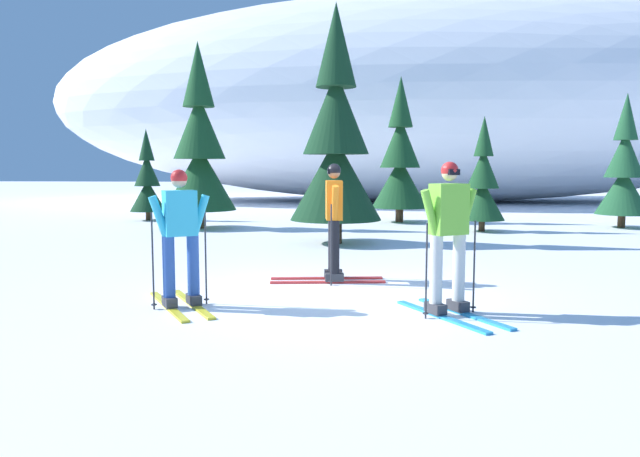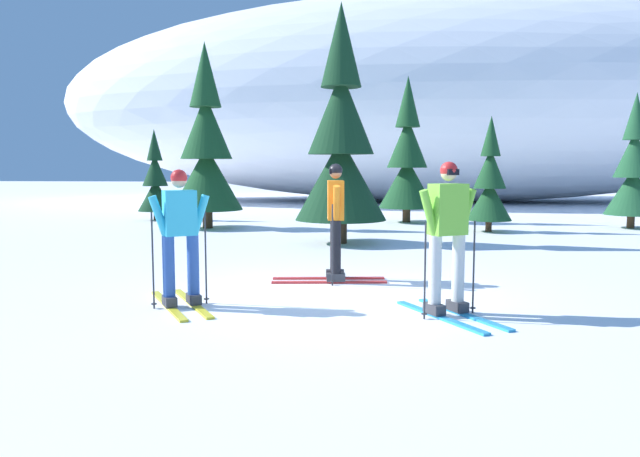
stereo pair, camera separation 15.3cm
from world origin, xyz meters
name	(u,v)px [view 1 (the left image)]	position (x,y,z in m)	size (l,w,h in m)	color
ground_plane	(340,295)	(0.00, 0.00, 0.00)	(120.00, 120.00, 0.00)	white
skier_cyan_jacket	(180,237)	(-1.95, -0.87, 0.89)	(1.26, 1.73, 1.73)	gold
skier_lime_jacket	(449,235)	(1.33, -0.97, 0.96)	(1.23, 1.66, 1.82)	#2893CC
skier_orange_jacket	(333,220)	(-0.15, 1.04, 0.95)	(1.79, 0.80, 1.81)	red
pine_tree_far_left	(147,182)	(-6.82, 11.16, 1.25)	(1.15, 1.15, 2.98)	#47301E
pine_tree_left	(200,151)	(-4.38, 8.74, 2.19)	(2.02, 2.02, 5.24)	#47301E
pine_tree_center_left	(336,144)	(-0.36, 5.67, 2.26)	(2.09, 2.09, 5.41)	#47301E
pine_tree_center_right	(400,162)	(1.37, 11.15, 1.91)	(1.76, 1.76, 4.56)	#47301E
pine_tree_right	(483,184)	(3.47, 8.54, 1.30)	(1.20, 1.20, 3.11)	#47301E
pine_tree_far_right	(624,172)	(7.68, 9.88, 1.61)	(1.48, 1.48, 3.84)	#47301E
snow_ridge_background	(435,101)	(3.66, 22.79, 5.00)	(38.77, 14.01, 10.01)	white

